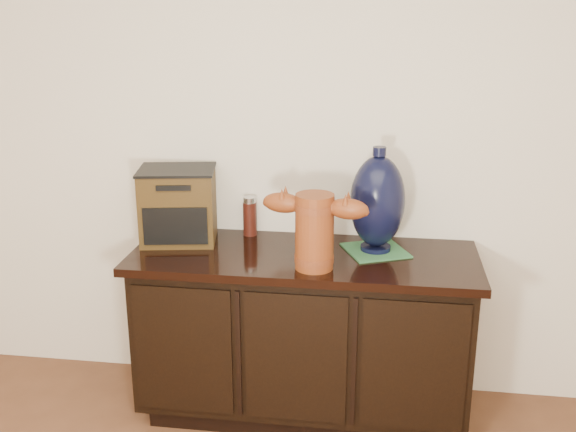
% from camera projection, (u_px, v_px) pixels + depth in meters
% --- Properties ---
extents(sideboard, '(1.46, 0.56, 0.75)m').
position_uv_depth(sideboard, '(303.00, 333.00, 2.94)').
color(sideboard, black).
rests_on(sideboard, ground).
extents(terracotta_vessel, '(0.43, 0.18, 0.30)m').
position_uv_depth(terracotta_vessel, '(314.00, 227.00, 2.63)').
color(terracotta_vessel, brown).
rests_on(terracotta_vessel, sideboard).
extents(tv_radio, '(0.37, 0.32, 0.33)m').
position_uv_depth(tv_radio, '(178.00, 205.00, 2.95)').
color(tv_radio, '#3E2A0F').
rests_on(tv_radio, sideboard).
extents(green_mat, '(0.31, 0.31, 0.01)m').
position_uv_depth(green_mat, '(375.00, 250.00, 2.86)').
color(green_mat, '#327040').
rests_on(green_mat, sideboard).
extents(lamp_base, '(0.30, 0.30, 0.44)m').
position_uv_depth(lamp_base, '(377.00, 202.00, 2.80)').
color(lamp_base, black).
rests_on(lamp_base, green_mat).
extents(spray_can, '(0.06, 0.06, 0.18)m').
position_uv_depth(spray_can, '(250.00, 216.00, 3.04)').
color(spray_can, '#5A1A0F').
rests_on(spray_can, sideboard).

